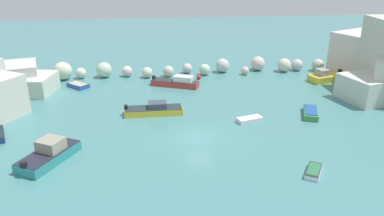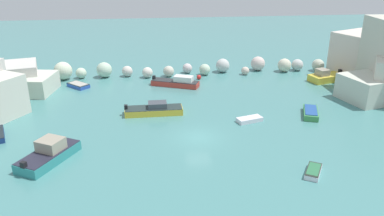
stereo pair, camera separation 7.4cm
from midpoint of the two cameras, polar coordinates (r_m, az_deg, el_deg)
name	(u,v)px [view 2 (the right image)]	position (r m, az deg, el deg)	size (l,w,h in m)	color
cove_water	(198,137)	(37.74, 1.03, -4.40)	(160.00, 160.00, 0.00)	teal
rock_breakwater	(186,68)	(57.66, -0.88, 5.99)	(40.72, 3.76, 2.60)	beige
channel_buoy	(199,77)	(55.55, 1.08, 4.65)	(0.67, 0.67, 0.67)	red
moored_boat_0	(250,120)	(41.64, 8.65, -1.71)	(2.98, 1.93, 0.47)	white
moored_boat_1	(326,77)	(57.92, 19.44, 4.41)	(5.46, 3.67, 1.84)	gold
moored_boat_2	(78,85)	(54.38, -16.60, 3.29)	(3.32, 3.31, 0.54)	#2A4EB1
moored_boat_3	(177,82)	(52.49, -2.22, 3.88)	(6.69, 4.15, 1.52)	#BE392F
moored_boat_4	(154,110)	(43.30, -5.62, -0.25)	(6.51, 2.03, 1.38)	gold
moored_boat_6	(49,154)	(35.54, -20.52, -6.41)	(4.92, 6.25, 1.92)	teal
moored_boat_7	(311,113)	(44.76, 17.36, -0.65)	(2.77, 4.12, 0.71)	#3D8C4D
moored_boat_8	(313,171)	(33.15, 17.75, -8.98)	(2.23, 2.69, 0.48)	white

